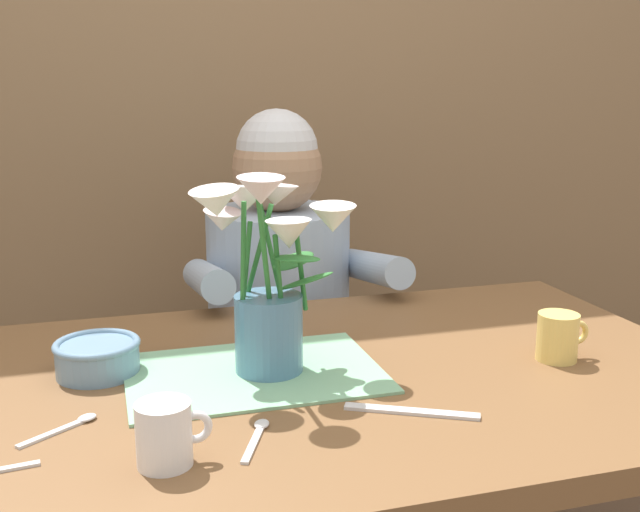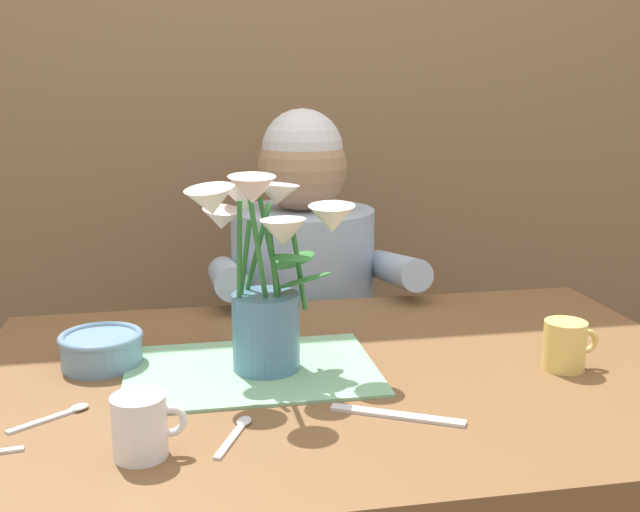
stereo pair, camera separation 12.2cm
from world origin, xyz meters
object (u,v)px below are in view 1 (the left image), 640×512
coffee_cup (558,337)px  seated_person (280,346)px  dinner_knife (411,411)px  ceramic_mug (165,434)px  ceramic_bowl (97,356)px  flower_vase (268,272)px

coffee_cup → seated_person: bearing=115.3°
seated_person → dinner_knife: size_ratio=5.97×
seated_person → ceramic_mug: bearing=-113.5°
dinner_knife → coffee_cup: 0.34m
ceramic_bowl → ceramic_mug: size_ratio=1.46×
ceramic_bowl → dinner_knife: bearing=-33.4°
dinner_knife → seated_person: bearing=117.9°
flower_vase → ceramic_bowl: bearing=164.5°
flower_vase → seated_person: bearing=75.1°
dinner_knife → ceramic_mug: bearing=-144.0°
seated_person → ceramic_bowl: 0.70m
ceramic_bowl → dinner_knife: size_ratio=0.72×
seated_person → dinner_knife: seated_person is taller
coffee_cup → flower_vase: bearing=170.6°
dinner_knife → coffee_cup: size_ratio=2.04×
seated_person → coffee_cup: size_ratio=12.20×
seated_person → ceramic_mug: seated_person is taller
ceramic_mug → flower_vase: bearing=53.7°
seated_person → coffee_cup: (0.32, -0.67, 0.22)m
dinner_knife → coffee_cup: bearing=49.3°
seated_person → ceramic_bowl: bearing=-130.3°
flower_vase → ceramic_mug: 0.34m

